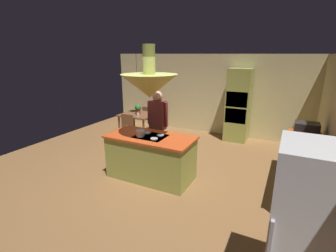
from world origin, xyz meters
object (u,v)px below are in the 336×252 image
chair_by_back_wall (149,117)px  canister_flour (309,151)px  refrigerator (309,232)px  cup_on_table (138,115)px  kitchen_island (151,157)px  microwave_on_counter (306,129)px  potted_plant_on_table (138,109)px  canister_tea (307,145)px  dining_table (138,117)px  person_at_island (158,123)px  canister_sugar (308,148)px  oven_tower (238,105)px  cooking_pot_on_cooktop (140,133)px  chair_facing_island (125,127)px

chair_by_back_wall → canister_flour: 5.22m
refrigerator → cup_on_table: 5.63m
chair_by_back_wall → kitchen_island: bearing=121.5°
chair_by_back_wall → microwave_on_counter: 4.76m
potted_plant_on_table → canister_tea: size_ratio=1.92×
potted_plant_on_table → canister_flour: bearing=-22.2°
potted_plant_on_table → cup_on_table: (0.15, -0.23, -0.12)m
dining_table → microwave_on_counter: (4.54, -0.64, 0.41)m
kitchen_island → potted_plant_on_table: bearing=128.9°
person_at_island → chair_by_back_wall: 2.58m
dining_table → canister_sugar: canister_sugar is taller
refrigerator → potted_plant_on_table: size_ratio=5.94×
dining_table → potted_plant_on_table: bearing=66.3°
oven_tower → cooking_pot_on_cooktop: 3.60m
canister_tea → cooking_pot_on_cooktop: canister_tea is taller
chair_facing_island → cooking_pot_on_cooktop: size_ratio=4.83×
dining_table → cup_on_table: cup_on_table is taller
canister_flour → canister_sugar: bearing=90.0°
canister_sugar → canister_tea: 0.18m
dining_table → microwave_on_counter: microwave_on_counter is taller
dining_table → canister_tea: size_ratio=6.41×
canister_sugar → person_at_island: bearing=174.7°
dining_table → potted_plant_on_table: size_ratio=3.34×
oven_tower → canister_sugar: size_ratio=11.18×
oven_tower → microwave_on_counter: (1.74, -1.78, -0.01)m
microwave_on_counter → canister_tea: bearing=-90.0°
refrigerator → cup_on_table: (-4.35, 3.57, -0.09)m
oven_tower → canister_sugar: (1.74, -2.81, -0.05)m
canister_tea → potted_plant_on_table: bearing=161.8°
potted_plant_on_table → cup_on_table: size_ratio=3.33×
person_at_island → canister_flour: person_at_island is taller
kitchen_island → microwave_on_counter: bearing=27.2°
kitchen_island → cooking_pot_on_cooktop: cooking_pot_on_cooktop is taller
kitchen_island → cup_on_table: bearing=129.6°
oven_tower → microwave_on_counter: bearing=-45.7°
chair_facing_island → canister_tea: size_ratio=5.56×
chair_by_back_wall → oven_tower: bearing=-170.5°
refrigerator → chair_facing_island: size_ratio=2.05×
oven_tower → chair_facing_island: (-2.80, -1.82, -0.57)m
person_at_island → dining_table: bearing=136.8°
canister_tea → person_at_island: bearing=178.0°
canister_flour → canister_tea: size_ratio=1.36×
chair_facing_island → chair_by_back_wall: same height
potted_plant_on_table → cooking_pot_on_cooktop: cooking_pot_on_cooktop is taller
chair_by_back_wall → cooking_pot_on_cooktop: cooking_pot_on_cooktop is taller
dining_table → canister_tea: canister_tea is taller
refrigerator → chair_facing_island: bearing=145.2°
oven_tower → person_at_island: oven_tower is taller
refrigerator → chair_by_back_wall: refrigerator is taller
dining_table → canister_tea: bearing=-18.2°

